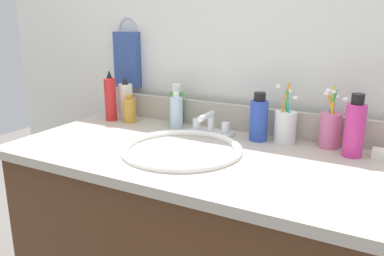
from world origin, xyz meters
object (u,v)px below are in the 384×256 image
at_px(bottle_toner_green, 177,106).
at_px(faucet, 210,127).
at_px(bottle_oil_amber, 130,110).
at_px(hand_towel, 127,60).
at_px(soap_bar, 384,154).
at_px(bottle_spray_red, 110,98).
at_px(bottle_lotion_white, 126,100).
at_px(bottle_soap_pink, 355,128).
at_px(cup_white_ceramic, 285,126).
at_px(bottle_shampoo_blue, 259,119).
at_px(bottle_gel_clear, 176,112).
at_px(cup_pink, 330,128).

bearing_deg(bottle_toner_green, faucet, -23.26).
xyz_separation_m(bottle_oil_amber, bottle_toner_green, (0.17, 0.07, 0.02)).
distance_m(hand_towel, soap_bar, 1.00).
xyz_separation_m(faucet, bottle_spray_red, (-0.42, -0.01, 0.06)).
relative_size(bottle_lotion_white, bottle_soap_pink, 0.88).
bearing_deg(cup_white_ceramic, bottle_spray_red, -176.01).
distance_m(bottle_spray_red, soap_bar, 0.97).
bearing_deg(bottle_soap_pink, bottle_shampoo_blue, 176.91).
relative_size(faucet, bottle_soap_pink, 0.87).
distance_m(bottle_gel_clear, bottle_toner_green, 0.07).
distance_m(faucet, cup_white_ceramic, 0.25).
height_order(bottle_soap_pink, cup_white_ceramic, cup_white_ceramic).
xyz_separation_m(bottle_spray_red, cup_pink, (0.81, 0.06, -0.03)).
height_order(bottle_spray_red, cup_white_ceramic, bottle_spray_red).
height_order(bottle_soap_pink, bottle_spray_red, bottle_spray_red).
xyz_separation_m(bottle_lotion_white, cup_white_ceramic, (0.64, -0.01, -0.02)).
xyz_separation_m(hand_towel, cup_white_ceramic, (0.68, -0.08, -0.17)).
height_order(bottle_lotion_white, bottle_soap_pink, bottle_soap_pink).
relative_size(faucet, bottle_gel_clear, 1.21).
bearing_deg(bottle_gel_clear, cup_pink, 4.36).
distance_m(faucet, bottle_oil_amber, 0.34).
height_order(hand_towel, bottle_spray_red, hand_towel).
height_order(faucet, soap_bar, faucet).
bearing_deg(soap_bar, hand_towel, 174.52).
relative_size(bottle_oil_amber, bottle_gel_clear, 0.80).
height_order(cup_white_ceramic, soap_bar, cup_white_ceramic).
relative_size(hand_towel, bottle_spray_red, 1.13).
height_order(hand_towel, soap_bar, hand_towel).
relative_size(bottle_lotion_white, cup_white_ceramic, 0.84).
relative_size(cup_white_ceramic, soap_bar, 3.01).
bearing_deg(cup_white_ceramic, bottle_gel_clear, -176.67).
xyz_separation_m(bottle_soap_pink, cup_pink, (-0.07, 0.05, -0.02)).
bearing_deg(cup_pink, bottle_toner_green, 178.21).
bearing_deg(soap_bar, bottle_oil_amber, -178.50).
distance_m(bottle_shampoo_blue, cup_pink, 0.22).
distance_m(bottle_toner_green, soap_bar, 0.72).
relative_size(bottle_lotion_white, cup_pink, 0.84).
xyz_separation_m(faucet, bottle_lotion_white, (-0.39, 0.05, 0.04)).
distance_m(cup_white_ceramic, soap_bar, 0.30).
bearing_deg(hand_towel, bottle_lotion_white, -60.66).
relative_size(bottle_toner_green, soap_bar, 2.33).
height_order(bottle_soap_pink, bottle_gel_clear, bottle_soap_pink).
distance_m(bottle_lotion_white, bottle_shampoo_blue, 0.56).
bearing_deg(cup_white_ceramic, bottle_toner_green, 175.30).
height_order(bottle_shampoo_blue, bottle_oil_amber, bottle_shampoo_blue).
height_order(bottle_gel_clear, bottle_spray_red, bottle_spray_red).
relative_size(hand_towel, bottle_toner_green, 1.48).
bearing_deg(soap_bar, bottle_shampoo_blue, -178.70).
bearing_deg(faucet, hand_towel, 164.22).
height_order(bottle_shampoo_blue, bottle_spray_red, bottle_spray_red).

